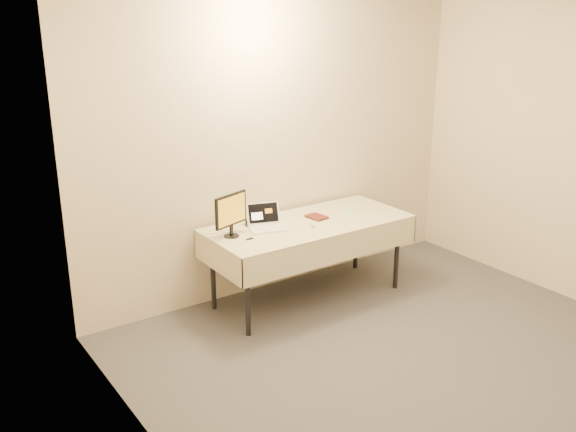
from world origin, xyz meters
TOP-DOWN VIEW (x-y plane):
  - ground at (0.00, 0.00)m, footprint 5.00×5.00m
  - back_wall at (0.00, 2.50)m, footprint 4.00×0.10m
  - table at (0.00, 2.05)m, footprint 1.86×0.81m
  - laptop at (-0.39, 2.14)m, footprint 0.37×0.36m
  - monitor at (-0.75, 2.11)m, footprint 0.35×0.16m
  - book at (0.06, 2.09)m, footprint 0.14×0.04m
  - alarm_clock at (-0.44, 2.28)m, footprint 0.14×0.10m
  - clicker at (-0.04, 1.93)m, footprint 0.06×0.09m
  - paper_form at (0.46, 2.03)m, footprint 0.18×0.26m
  - usb_dongle at (-0.66, 1.97)m, footprint 0.06×0.02m

SIDE VIEW (x-z plane):
  - ground at x=0.00m, z-range 0.00..0.00m
  - table at x=0.00m, z-range 0.31..1.05m
  - paper_form at x=0.46m, z-range 0.74..0.74m
  - usb_dongle at x=-0.66m, z-range 0.74..0.75m
  - clicker at x=-0.04m, z-range 0.74..0.76m
  - alarm_clock at x=-0.44m, z-range 0.74..0.79m
  - laptop at x=-0.39m, z-range 0.69..0.89m
  - book at x=0.06m, z-range 0.74..0.93m
  - monitor at x=-0.75m, z-range 0.77..1.14m
  - back_wall at x=0.00m, z-range 0.00..2.70m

